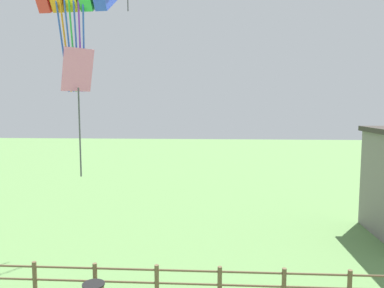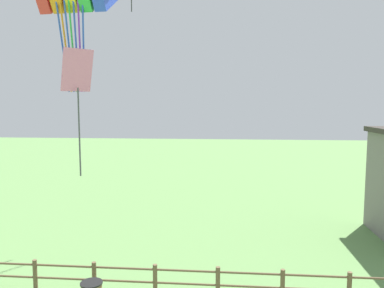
% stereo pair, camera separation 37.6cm
% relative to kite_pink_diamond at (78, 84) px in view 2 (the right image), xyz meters
% --- Properties ---
extents(wooden_fence, '(21.85, 0.14, 1.07)m').
position_rel_kite_pink_diamond_xyz_m(wooden_fence, '(3.38, -0.19, -6.09)').
color(wooden_fence, brown).
rests_on(wooden_fence, ground_plane).
extents(kite_pink_diamond, '(0.95, 0.95, 3.93)m').
position_rel_kite_pink_diamond_xyz_m(kite_pink_diamond, '(0.00, 0.00, 0.00)').
color(kite_pink_diamond, pink).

